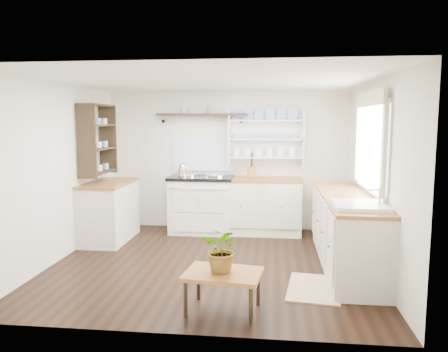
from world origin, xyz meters
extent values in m
cube|color=black|center=(0.00, 0.00, 0.00)|extent=(4.00, 3.80, 0.01)
cube|color=beige|center=(0.00, 1.90, 1.15)|extent=(4.00, 0.02, 2.30)
cube|color=beige|center=(2.00, 0.00, 1.15)|extent=(0.02, 3.80, 2.30)
cube|color=beige|center=(-2.00, 0.00, 1.15)|extent=(0.02, 3.80, 2.30)
cube|color=white|center=(0.00, 0.00, 2.30)|extent=(4.00, 3.80, 0.01)
cube|color=white|center=(1.96, 0.15, 1.50)|extent=(0.04, 1.40, 1.00)
cube|color=white|center=(1.94, 0.15, 1.50)|extent=(0.02, 1.50, 1.10)
cube|color=beige|center=(1.92, 0.15, 2.08)|extent=(0.04, 1.55, 0.18)
cube|color=silver|center=(-0.39, 1.57, 0.44)|extent=(0.99, 0.65, 0.88)
cube|color=black|center=(-0.39, 1.57, 0.90)|extent=(1.03, 0.69, 0.05)
cylinder|color=silver|center=(-0.61, 1.57, 0.94)|extent=(0.34, 0.34, 0.03)
cylinder|color=silver|center=(-0.16, 1.57, 0.94)|extent=(0.34, 0.34, 0.03)
cylinder|color=silver|center=(-0.39, 1.21, 0.78)|extent=(0.90, 0.02, 0.02)
cube|color=beige|center=(0.60, 1.60, 0.44)|extent=(1.25, 0.60, 0.88)
cube|color=brown|center=(0.60, 1.60, 0.88)|extent=(1.27, 0.63, 0.04)
cube|color=beige|center=(1.70, 0.10, 0.44)|extent=(0.60, 2.40, 0.88)
cube|color=brown|center=(1.70, 0.10, 0.88)|extent=(0.62, 2.43, 0.04)
cube|color=white|center=(1.70, -0.65, 0.80)|extent=(0.55, 0.60, 0.28)
cylinder|color=silver|center=(1.90, -0.65, 1.00)|extent=(0.02, 0.02, 0.22)
cube|color=beige|center=(-1.70, 0.90, 0.44)|extent=(0.60, 1.10, 0.88)
cube|color=brown|center=(-1.70, 0.90, 0.88)|extent=(0.62, 1.13, 0.04)
cube|color=white|center=(0.65, 1.88, 1.55)|extent=(1.20, 0.03, 0.90)
cube|color=white|center=(0.65, 1.79, 1.55)|extent=(1.20, 0.22, 0.02)
cylinder|color=navy|center=(0.65, 1.80, 1.82)|extent=(0.20, 0.02, 0.20)
cube|color=black|center=(-0.40, 1.77, 1.92)|extent=(1.50, 0.24, 0.04)
cone|color=black|center=(-1.05, 1.84, 1.81)|extent=(0.06, 0.20, 0.06)
cone|color=black|center=(0.25, 1.84, 1.81)|extent=(0.06, 0.20, 0.06)
cube|color=black|center=(-1.84, 0.90, 1.55)|extent=(0.28, 0.80, 1.05)
cylinder|color=olive|center=(0.42, 1.68, 0.99)|extent=(0.14, 0.14, 0.16)
cube|color=brown|center=(0.31, -1.40, 0.37)|extent=(0.78, 0.60, 0.04)
cylinder|color=black|center=(-0.02, -1.57, 0.17)|extent=(0.04, 0.04, 0.35)
cylinder|color=black|center=(0.03, -1.16, 0.17)|extent=(0.04, 0.04, 0.35)
cylinder|color=black|center=(0.59, -1.64, 0.17)|extent=(0.04, 0.04, 0.35)
cylinder|color=black|center=(0.64, -1.23, 0.17)|extent=(0.04, 0.04, 0.35)
imported|color=#3F7233|center=(0.31, -1.40, 0.61)|extent=(0.49, 0.46, 0.44)
cube|color=#8B7F51|center=(1.23, -0.73, 0.01)|extent=(0.65, 0.91, 0.02)
camera|label=1|loc=(0.77, -5.37, 1.82)|focal=35.00mm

